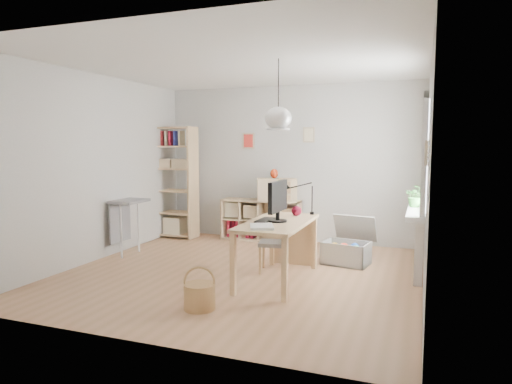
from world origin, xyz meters
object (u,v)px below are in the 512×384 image
(desk, at_px, (278,229))
(storage_chest, at_px, (348,248))
(cube_shelf, at_px, (260,223))
(tall_bookshelf, at_px, (174,178))
(monitor, at_px, (278,199))
(drawer_chest, at_px, (277,190))
(chair, at_px, (274,240))

(desk, distance_m, storage_chest, 1.41)
(desk, height_order, cube_shelf, desk)
(desk, height_order, tall_bookshelf, tall_bookshelf)
(monitor, distance_m, drawer_chest, 2.34)
(tall_bookshelf, relative_size, drawer_chest, 2.98)
(cube_shelf, relative_size, monitor, 2.45)
(desk, distance_m, monitor, 0.38)
(monitor, bearing_deg, tall_bookshelf, 144.02)
(chair, height_order, monitor, monitor)
(cube_shelf, height_order, monitor, monitor)
(desk, relative_size, storage_chest, 1.88)
(tall_bookshelf, xyz_separation_m, monitor, (2.60, -1.98, -0.06))
(tall_bookshelf, height_order, monitor, tall_bookshelf)
(storage_chest, relative_size, monitor, 1.40)
(desk, xyz_separation_m, cube_shelf, (-1.02, 2.23, -0.36))
(tall_bookshelf, distance_m, monitor, 3.27)
(tall_bookshelf, bearing_deg, cube_shelf, 10.19)
(chair, xyz_separation_m, monitor, (0.19, -0.45, 0.61))
(cube_shelf, xyz_separation_m, storage_chest, (1.71, -1.08, -0.08))
(storage_chest, bearing_deg, desk, -111.17)
(cube_shelf, distance_m, drawer_chest, 0.69)
(monitor, bearing_deg, desk, 107.77)
(cube_shelf, height_order, drawer_chest, drawer_chest)
(monitor, relative_size, drawer_chest, 0.85)
(desk, relative_size, drawer_chest, 2.23)
(cube_shelf, xyz_separation_m, monitor, (1.03, -2.26, 0.73))
(desk, bearing_deg, chair, 113.71)
(storage_chest, xyz_separation_m, monitor, (-0.68, -1.18, 0.81))
(desk, relative_size, cube_shelf, 1.07)
(tall_bookshelf, distance_m, drawer_chest, 1.90)
(desk, xyz_separation_m, chair, (-0.18, 0.42, -0.23))
(tall_bookshelf, bearing_deg, monitor, -37.37)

